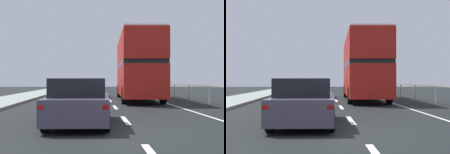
{
  "view_description": "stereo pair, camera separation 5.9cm",
  "coord_description": "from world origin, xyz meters",
  "views": [
    {
      "loc": [
        -1.06,
        -8.07,
        1.34
      ],
      "look_at": [
        -0.12,
        8.46,
        1.52
      ],
      "focal_mm": 51.08,
      "sensor_mm": 36.0,
      "label": 1
    },
    {
      "loc": [
        -1.0,
        -8.08,
        1.34
      ],
      "look_at": [
        -0.12,
        8.46,
        1.52
      ],
      "focal_mm": 51.08,
      "sensor_mm": 36.0,
      "label": 2
    }
  ],
  "objects": [
    {
      "name": "double_decker_bus_red",
      "position": [
        1.9,
        13.42,
        2.31
      ],
      "size": [
        2.85,
        10.33,
        4.31
      ],
      "rotation": [
        0.0,
        0.0,
        -0.04
      ],
      "color": "#B51D14",
      "rests_on": "ground"
    },
    {
      "name": "sedan_car_ahead",
      "position": [
        -1.25,
        17.84,
        0.67
      ],
      "size": [
        1.79,
        4.28,
        1.41
      ],
      "rotation": [
        0.0,
        0.0,
        0.01
      ],
      "color": "gray",
      "rests_on": "ground"
    },
    {
      "name": "ground_plane",
      "position": [
        0.0,
        0.0,
        -0.05
      ],
      "size": [
        75.22,
        120.0,
        0.1
      ],
      "primitive_type": "cube",
      "color": "black"
    },
    {
      "name": "lane_paint_markings",
      "position": [
        2.03,
        8.54,
        0.0
      ],
      "size": [
        3.34,
        46.0,
        0.01
      ],
      "color": "silver",
      "rests_on": "ground"
    },
    {
      "name": "hatchback_car_near",
      "position": [
        -1.5,
        1.66,
        0.67
      ],
      "size": [
        1.88,
        4.3,
        1.4
      ],
      "rotation": [
        0.0,
        0.0,
        -0.03
      ],
      "color": "#4C4557",
      "rests_on": "ground"
    },
    {
      "name": "bridge_side_railing",
      "position": [
        5.27,
        9.0,
        0.88
      ],
      "size": [
        0.1,
        42.0,
        1.08
      ],
      "color": "#ACBAB5",
      "rests_on": "ground"
    }
  ]
}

